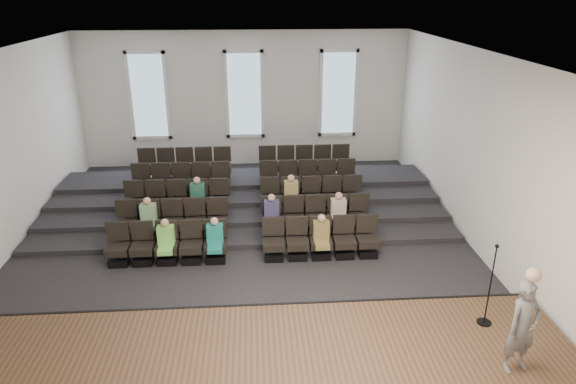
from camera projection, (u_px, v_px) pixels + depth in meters
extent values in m
plane|color=black|center=(245.00, 249.00, 13.54)|extent=(14.00, 14.00, 0.00)
cube|color=white|center=(239.00, 54.00, 11.66)|extent=(12.00, 14.00, 0.02)
cube|color=silver|center=(245.00, 100.00, 19.10)|extent=(12.00, 0.04, 5.00)
cube|color=silver|center=(235.00, 343.00, 6.11)|extent=(12.00, 0.04, 5.00)
cube|color=silver|center=(480.00, 153.00, 12.99)|extent=(0.04, 14.00, 5.00)
cube|color=#4B3720|center=(243.00, 378.00, 8.73)|extent=(11.80, 3.60, 0.50)
cube|color=black|center=(244.00, 316.00, 10.36)|extent=(11.80, 0.06, 0.52)
cube|color=black|center=(246.00, 210.00, 15.66)|extent=(11.80, 4.80, 0.15)
cube|color=black|center=(246.00, 201.00, 16.12)|extent=(11.80, 3.75, 0.30)
cube|color=black|center=(246.00, 193.00, 16.58)|extent=(11.80, 2.70, 0.45)
cube|color=black|center=(246.00, 185.00, 17.03)|extent=(11.80, 1.65, 0.60)
cube|color=black|center=(119.00, 261.00, 12.74)|extent=(0.47, 0.43, 0.20)
cube|color=black|center=(118.00, 250.00, 12.63)|extent=(0.55, 0.50, 0.19)
cube|color=black|center=(118.00, 231.00, 12.67)|extent=(0.55, 0.08, 0.50)
cube|color=black|center=(144.00, 260.00, 12.78)|extent=(0.47, 0.43, 0.20)
cube|color=black|center=(142.00, 249.00, 12.67)|extent=(0.55, 0.50, 0.19)
cube|color=black|center=(142.00, 230.00, 12.71)|extent=(0.55, 0.08, 0.50)
cube|color=black|center=(168.00, 259.00, 12.82)|extent=(0.47, 0.43, 0.20)
cube|color=black|center=(167.00, 248.00, 12.70)|extent=(0.55, 0.50, 0.19)
cube|color=black|center=(167.00, 229.00, 12.75)|extent=(0.55, 0.08, 0.50)
cube|color=black|center=(192.00, 258.00, 12.86)|extent=(0.47, 0.43, 0.20)
cube|color=black|center=(191.00, 247.00, 12.74)|extent=(0.55, 0.50, 0.19)
cube|color=black|center=(191.00, 229.00, 12.78)|extent=(0.55, 0.08, 0.50)
cube|color=black|center=(216.00, 257.00, 12.90)|extent=(0.47, 0.43, 0.20)
cube|color=black|center=(216.00, 246.00, 12.78)|extent=(0.55, 0.50, 0.19)
cube|color=black|center=(215.00, 228.00, 12.82)|extent=(0.55, 0.08, 0.50)
cube|color=black|center=(274.00, 255.00, 12.99)|extent=(0.47, 0.43, 0.20)
cube|color=black|center=(274.00, 245.00, 12.88)|extent=(0.55, 0.50, 0.19)
cube|color=black|center=(273.00, 226.00, 12.92)|extent=(0.55, 0.08, 0.50)
cube|color=black|center=(297.00, 255.00, 13.03)|extent=(0.47, 0.43, 0.20)
cube|color=black|center=(297.00, 244.00, 12.91)|extent=(0.55, 0.50, 0.19)
cube|color=black|center=(297.00, 226.00, 12.96)|extent=(0.55, 0.08, 0.50)
cube|color=black|center=(321.00, 254.00, 13.07)|extent=(0.47, 0.43, 0.20)
cube|color=black|center=(321.00, 243.00, 12.95)|extent=(0.55, 0.50, 0.19)
cube|color=black|center=(320.00, 225.00, 12.99)|extent=(0.55, 0.08, 0.50)
cube|color=black|center=(344.00, 253.00, 13.11)|extent=(0.47, 0.43, 0.20)
cube|color=black|center=(345.00, 242.00, 12.99)|extent=(0.55, 0.50, 0.19)
cube|color=black|center=(344.00, 224.00, 13.03)|extent=(0.55, 0.08, 0.50)
cube|color=black|center=(367.00, 252.00, 13.15)|extent=(0.47, 0.43, 0.20)
cube|color=black|center=(368.00, 241.00, 13.03)|extent=(0.55, 0.50, 0.19)
cube|color=black|center=(367.00, 223.00, 13.07)|extent=(0.55, 0.08, 0.50)
cube|color=black|center=(128.00, 236.00, 13.66)|extent=(0.47, 0.43, 0.20)
cube|color=black|center=(126.00, 226.00, 13.54)|extent=(0.55, 0.50, 0.19)
cube|color=black|center=(126.00, 208.00, 13.58)|extent=(0.55, 0.08, 0.50)
cube|color=black|center=(151.00, 235.00, 13.70)|extent=(0.47, 0.43, 0.20)
cube|color=black|center=(149.00, 225.00, 13.58)|extent=(0.55, 0.50, 0.19)
cube|color=black|center=(149.00, 208.00, 13.62)|extent=(0.55, 0.08, 0.50)
cube|color=black|center=(173.00, 235.00, 13.74)|extent=(0.47, 0.43, 0.20)
cube|color=black|center=(172.00, 224.00, 13.62)|extent=(0.55, 0.50, 0.19)
cube|color=black|center=(172.00, 207.00, 13.66)|extent=(0.55, 0.08, 0.50)
cube|color=black|center=(196.00, 234.00, 13.77)|extent=(0.47, 0.43, 0.20)
cube|color=black|center=(195.00, 224.00, 13.66)|extent=(0.55, 0.50, 0.19)
cube|color=black|center=(195.00, 206.00, 13.70)|extent=(0.55, 0.08, 0.50)
cube|color=black|center=(218.00, 233.00, 13.81)|extent=(0.47, 0.43, 0.20)
cube|color=black|center=(218.00, 223.00, 13.70)|extent=(0.55, 0.50, 0.19)
cube|color=black|center=(217.00, 206.00, 13.74)|extent=(0.55, 0.08, 0.50)
cube|color=black|center=(272.00, 232.00, 13.91)|extent=(0.47, 0.43, 0.20)
cube|color=black|center=(272.00, 221.00, 13.79)|extent=(0.55, 0.50, 0.19)
cube|color=black|center=(271.00, 204.00, 13.83)|extent=(0.55, 0.08, 0.50)
cube|color=black|center=(294.00, 231.00, 13.95)|extent=(0.47, 0.43, 0.20)
cube|color=black|center=(294.00, 221.00, 13.83)|extent=(0.55, 0.50, 0.19)
cube|color=black|center=(294.00, 204.00, 13.87)|extent=(0.55, 0.08, 0.50)
cube|color=black|center=(316.00, 230.00, 13.98)|extent=(0.47, 0.43, 0.20)
cube|color=black|center=(316.00, 220.00, 13.87)|extent=(0.55, 0.50, 0.19)
cube|color=black|center=(316.00, 203.00, 13.91)|extent=(0.55, 0.08, 0.50)
cube|color=black|center=(338.00, 230.00, 14.02)|extent=(0.47, 0.43, 0.20)
cube|color=black|center=(338.00, 219.00, 13.91)|extent=(0.55, 0.50, 0.19)
cube|color=black|center=(337.00, 202.00, 13.95)|extent=(0.55, 0.08, 0.50)
cube|color=black|center=(359.00, 229.00, 14.06)|extent=(0.47, 0.43, 0.20)
cube|color=black|center=(360.00, 219.00, 13.95)|extent=(0.55, 0.50, 0.19)
cube|color=black|center=(359.00, 202.00, 13.99)|extent=(0.55, 0.08, 0.50)
cube|color=black|center=(135.00, 215.00, 14.57)|extent=(0.47, 0.42, 0.20)
cube|color=black|center=(134.00, 205.00, 14.46)|extent=(0.55, 0.50, 0.19)
cube|color=black|center=(134.00, 189.00, 14.50)|extent=(0.55, 0.08, 0.50)
cube|color=black|center=(157.00, 214.00, 14.61)|extent=(0.47, 0.42, 0.20)
cube|color=black|center=(156.00, 204.00, 14.50)|extent=(0.55, 0.50, 0.19)
cube|color=black|center=(155.00, 188.00, 14.54)|extent=(0.55, 0.08, 0.50)
cube|color=black|center=(178.00, 214.00, 14.65)|extent=(0.47, 0.42, 0.20)
cube|color=black|center=(177.00, 204.00, 14.54)|extent=(0.55, 0.50, 0.19)
cube|color=black|center=(177.00, 187.00, 14.58)|extent=(0.55, 0.08, 0.50)
cube|color=black|center=(199.00, 213.00, 14.69)|extent=(0.47, 0.42, 0.20)
cube|color=black|center=(198.00, 203.00, 14.57)|extent=(0.55, 0.50, 0.19)
cube|color=black|center=(198.00, 187.00, 14.61)|extent=(0.55, 0.08, 0.50)
cube|color=black|center=(220.00, 212.00, 14.73)|extent=(0.47, 0.42, 0.20)
cube|color=black|center=(220.00, 202.00, 14.61)|extent=(0.55, 0.50, 0.19)
cube|color=black|center=(219.00, 186.00, 14.65)|extent=(0.55, 0.08, 0.50)
cube|color=black|center=(270.00, 211.00, 14.82)|extent=(0.47, 0.42, 0.20)
cube|color=black|center=(270.00, 201.00, 14.71)|extent=(0.55, 0.50, 0.19)
cube|color=black|center=(270.00, 185.00, 14.75)|extent=(0.55, 0.08, 0.50)
cube|color=black|center=(291.00, 210.00, 14.86)|extent=(0.47, 0.42, 0.20)
cube|color=black|center=(291.00, 200.00, 14.75)|extent=(0.55, 0.50, 0.19)
cube|color=black|center=(291.00, 185.00, 14.79)|extent=(0.55, 0.08, 0.50)
cube|color=black|center=(312.00, 210.00, 14.90)|extent=(0.47, 0.42, 0.20)
cube|color=black|center=(312.00, 200.00, 14.78)|extent=(0.55, 0.50, 0.19)
cube|color=black|center=(311.00, 184.00, 14.82)|extent=(0.55, 0.08, 0.50)
cube|color=black|center=(332.00, 209.00, 14.94)|extent=(0.47, 0.42, 0.20)
cube|color=black|center=(332.00, 199.00, 14.82)|extent=(0.55, 0.50, 0.19)
cube|color=black|center=(332.00, 184.00, 14.86)|extent=(0.55, 0.08, 0.50)
cube|color=black|center=(352.00, 209.00, 14.98)|extent=(0.47, 0.42, 0.20)
cube|color=black|center=(353.00, 199.00, 14.86)|extent=(0.55, 0.50, 0.19)
cube|color=black|center=(352.00, 183.00, 14.90)|extent=(0.55, 0.08, 0.50)
cube|color=black|center=(142.00, 196.00, 15.49)|extent=(0.47, 0.42, 0.20)
cube|color=black|center=(141.00, 186.00, 15.37)|extent=(0.55, 0.50, 0.19)
cube|color=black|center=(141.00, 171.00, 15.41)|extent=(0.55, 0.08, 0.50)
cube|color=black|center=(162.00, 195.00, 15.53)|extent=(0.47, 0.42, 0.20)
cube|color=black|center=(161.00, 186.00, 15.41)|extent=(0.55, 0.50, 0.19)
cube|color=black|center=(161.00, 171.00, 15.45)|extent=(0.55, 0.08, 0.50)
cube|color=black|center=(182.00, 195.00, 15.57)|extent=(0.47, 0.42, 0.20)
cube|color=black|center=(181.00, 185.00, 15.45)|extent=(0.55, 0.50, 0.19)
cube|color=black|center=(181.00, 170.00, 15.49)|extent=(0.55, 0.08, 0.50)
cube|color=black|center=(202.00, 194.00, 15.61)|extent=(0.47, 0.42, 0.20)
cube|color=black|center=(201.00, 185.00, 15.49)|extent=(0.55, 0.50, 0.19)
cube|color=black|center=(201.00, 170.00, 15.53)|extent=(0.55, 0.08, 0.50)
cube|color=black|center=(222.00, 194.00, 15.64)|extent=(0.47, 0.42, 0.20)
cube|color=black|center=(221.00, 184.00, 15.53)|extent=(0.55, 0.50, 0.19)
cube|color=black|center=(221.00, 169.00, 15.57)|extent=(0.55, 0.08, 0.50)
cube|color=black|center=(269.00, 193.00, 15.74)|extent=(0.47, 0.42, 0.20)
cube|color=black|center=(269.00, 183.00, 15.62)|extent=(0.55, 0.50, 0.19)
cube|color=black|center=(269.00, 168.00, 15.66)|extent=(0.55, 0.08, 0.50)
cube|color=black|center=(289.00, 192.00, 15.78)|extent=(0.47, 0.42, 0.20)
cube|color=black|center=(289.00, 183.00, 15.66)|extent=(0.55, 0.50, 0.19)
cube|color=black|center=(288.00, 168.00, 15.70)|extent=(0.55, 0.08, 0.50)
cube|color=black|center=(308.00, 192.00, 15.82)|extent=(0.47, 0.42, 0.20)
cube|color=black|center=(308.00, 182.00, 15.70)|extent=(0.55, 0.50, 0.19)
cube|color=black|center=(308.00, 167.00, 15.74)|extent=(0.55, 0.08, 0.50)
cube|color=black|center=(327.00, 191.00, 15.85)|extent=(0.47, 0.42, 0.20)
cube|color=black|center=(328.00, 182.00, 15.74)|extent=(0.55, 0.50, 0.19)
cube|color=black|center=(327.00, 167.00, 15.78)|extent=(0.55, 0.08, 0.50)
cube|color=black|center=(346.00, 191.00, 15.89)|extent=(0.47, 0.42, 0.20)
cube|color=black|center=(347.00, 181.00, 15.78)|extent=(0.55, 0.50, 0.19)
cube|color=black|center=(346.00, 166.00, 15.82)|extent=(0.55, 0.08, 0.50)
cube|color=black|center=(148.00, 179.00, 16.40)|extent=(0.47, 0.42, 0.20)
cube|color=black|center=(147.00, 170.00, 16.29)|extent=(0.55, 0.50, 0.19)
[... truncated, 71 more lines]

